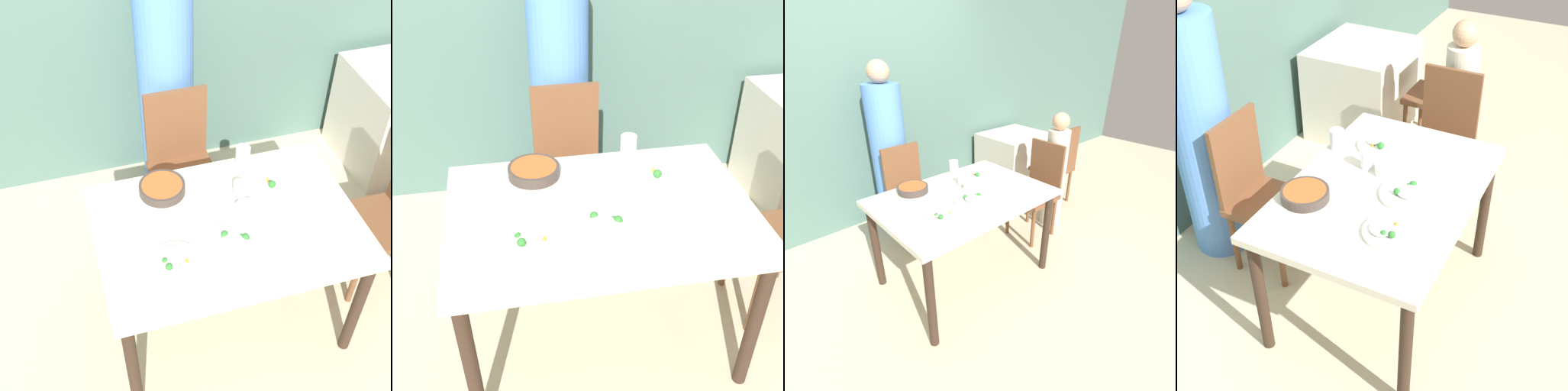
% 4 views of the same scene
% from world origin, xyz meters
% --- Properties ---
extents(ground_plane, '(10.00, 10.00, 0.00)m').
position_xyz_m(ground_plane, '(0.00, 0.00, 0.00)').
color(ground_plane, beige).
extents(wall_back, '(10.00, 0.06, 2.70)m').
position_xyz_m(wall_back, '(0.00, 1.46, 1.35)').
color(wall_back, '#4C6B60').
rests_on(wall_back, ground_plane).
extents(dining_table, '(1.28, 0.89, 0.77)m').
position_xyz_m(dining_table, '(0.00, 0.00, 0.68)').
color(dining_table, beige).
rests_on(dining_table, ground_plane).
extents(chair_adult_spot, '(0.40, 0.40, 0.96)m').
position_xyz_m(chair_adult_spot, '(-0.02, 0.79, 0.51)').
color(chair_adult_spot, brown).
rests_on(chair_adult_spot, ground_plane).
extents(chair_child_spot, '(0.40, 0.40, 0.96)m').
position_xyz_m(chair_child_spot, '(0.98, 0.04, 0.51)').
color(chair_child_spot, brown).
rests_on(chair_child_spot, ground_plane).
extents(person_adult, '(0.34, 0.34, 1.68)m').
position_xyz_m(person_adult, '(-0.02, 1.13, 0.78)').
color(person_adult, '#5184D1').
rests_on(person_adult, ground_plane).
extents(person_child, '(0.22, 0.22, 1.21)m').
position_xyz_m(person_child, '(1.26, 0.04, 0.58)').
color(person_child, beige).
rests_on(person_child, ground_plane).
extents(bowl_curry, '(0.24, 0.24, 0.05)m').
position_xyz_m(bowl_curry, '(-0.25, 0.30, 0.80)').
color(bowl_curry, '#3D332D').
rests_on(bowl_curry, dining_table).
extents(plate_rice_adult, '(0.24, 0.24, 0.05)m').
position_xyz_m(plate_rice_adult, '(-0.31, -0.16, 0.79)').
color(plate_rice_adult, white).
rests_on(plate_rice_adult, dining_table).
extents(plate_rice_child, '(0.27, 0.27, 0.06)m').
position_xyz_m(plate_rice_child, '(-0.01, -0.13, 0.79)').
color(plate_rice_child, white).
rests_on(plate_rice_child, dining_table).
extents(plate_noodles, '(0.21, 0.21, 0.06)m').
position_xyz_m(plate_noodles, '(0.32, 0.20, 0.79)').
color(plate_noodles, white).
rests_on(plate_noodles, dining_table).
extents(bowl_rice_small, '(0.11, 0.11, 0.05)m').
position_xyz_m(bowl_rice_small, '(0.11, 0.05, 0.80)').
color(bowl_rice_small, white).
rests_on(bowl_rice_small, dining_table).
extents(glass_water_tall, '(0.06, 0.06, 0.10)m').
position_xyz_m(glass_water_tall, '(0.11, 0.15, 0.82)').
color(glass_water_tall, silver).
rests_on(glass_water_tall, dining_table).
extents(glass_water_short, '(0.08, 0.08, 0.12)m').
position_xyz_m(glass_water_short, '(0.21, 0.38, 0.83)').
color(glass_water_short, silver).
rests_on(glass_water_short, dining_table).
extents(napkin_folded, '(0.14, 0.14, 0.01)m').
position_xyz_m(napkin_folded, '(-0.52, 0.35, 0.78)').
color(napkin_folded, white).
rests_on(napkin_folded, dining_table).
extents(fork_steel, '(0.18, 0.04, 0.01)m').
position_xyz_m(fork_steel, '(0.34, -0.25, 0.78)').
color(fork_steel, silver).
rests_on(fork_steel, dining_table).
extents(background_table, '(0.78, 0.71, 0.74)m').
position_xyz_m(background_table, '(1.67, 0.99, 0.37)').
color(background_table, beige).
rests_on(background_table, ground_plane).
extents(chair_background, '(0.40, 0.40, 0.96)m').
position_xyz_m(chair_background, '(1.67, 0.29, 0.51)').
color(chair_background, brown).
rests_on(chair_background, ground_plane).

